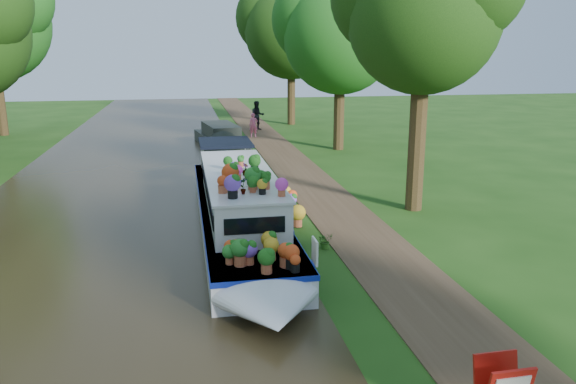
{
  "coord_description": "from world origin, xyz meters",
  "views": [
    {
      "loc": [
        -3.73,
        -14.22,
        5.22
      ],
      "look_at": [
        -0.88,
        1.07,
        1.3
      ],
      "focal_mm": 35.0,
      "sensor_mm": 36.0,
      "label": 1
    }
  ],
  "objects_px": {
    "pedestrian_pink": "(253,125)",
    "pedestrian_dark": "(257,115)",
    "second_boat": "(221,138)",
    "plant_boat": "(240,207)"
  },
  "relations": [
    {
      "from": "second_boat",
      "to": "pedestrian_dark",
      "type": "height_order",
      "value": "pedestrian_dark"
    },
    {
      "from": "plant_boat",
      "to": "pedestrian_pink",
      "type": "xyz_separation_m",
      "value": [
        2.75,
        18.82,
        -0.08
      ]
    },
    {
      "from": "pedestrian_dark",
      "to": "second_boat",
      "type": "bearing_deg",
      "value": -119.17
    },
    {
      "from": "pedestrian_pink",
      "to": "pedestrian_dark",
      "type": "bearing_deg",
      "value": 81.69
    },
    {
      "from": "plant_boat",
      "to": "pedestrian_dark",
      "type": "distance_m",
      "value": 22.28
    },
    {
      "from": "second_boat",
      "to": "pedestrian_pink",
      "type": "distance_m",
      "value": 4.1
    },
    {
      "from": "plant_boat",
      "to": "second_boat",
      "type": "bearing_deg",
      "value": 88.14
    },
    {
      "from": "plant_boat",
      "to": "pedestrian_pink",
      "type": "bearing_deg",
      "value": 81.69
    },
    {
      "from": "plant_boat",
      "to": "pedestrian_dark",
      "type": "height_order",
      "value": "plant_boat"
    },
    {
      "from": "pedestrian_pink",
      "to": "pedestrian_dark",
      "type": "distance_m",
      "value": 3.27
    }
  ]
}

